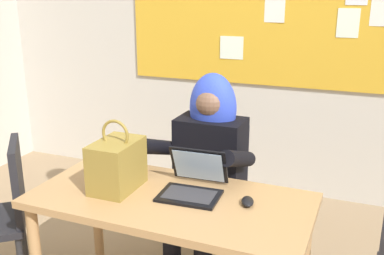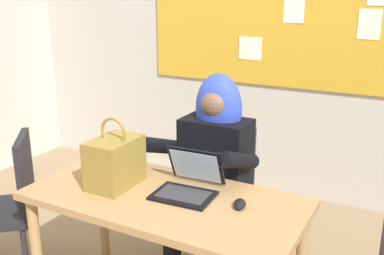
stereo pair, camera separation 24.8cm
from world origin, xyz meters
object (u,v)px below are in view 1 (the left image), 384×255
Objects in this scene: desk_main at (170,213)px; computer_mouse at (248,201)px; person_costumed at (207,158)px; laptop at (193,184)px; chair_spare_by_window at (1,210)px; chair_at_desk at (214,184)px; handbag at (117,164)px.

desk_main is 0.41m from computer_mouse.
laptop is at bearing 12.59° from person_costumed.
desk_main is at bearing 2.10° from person_costumed.
desk_main is 1.57× the size of chair_spare_by_window.
laptop is 1.16m from chair_spare_by_window.
chair_at_desk is 0.72× the size of person_costumed.
chair_at_desk reaches higher than computer_mouse.
desk_main is 4.32× the size of laptop.
person_costumed is at bearing 110.93° from computer_mouse.
desk_main is at bearing 1.01° from handbag.
chair_at_desk is 8.57× the size of computer_mouse.
handbag is at bearing -25.46° from person_costumed.
chair_spare_by_window is at bearing -47.45° from chair_at_desk.
person_costumed is 3.28× the size of handbag.
laptop is 3.19× the size of computer_mouse.
chair_at_desk is 2.69× the size of laptop.
laptop is 0.30m from computer_mouse.
computer_mouse is at bearing 5.65° from handbag.
laptop is (0.10, -0.48, 0.04)m from person_costumed.
chair_spare_by_window is at bearing -171.78° from laptop.
computer_mouse is at bearing 148.02° from chair_spare_by_window.
laptop is 0.88× the size of handbag.
laptop is (0.09, -0.61, 0.27)m from chair_at_desk.
person_costumed is 0.66m from handbag.
handbag is 0.42× the size of chair_spare_by_window.
computer_mouse is at bearing 38.79° from person_costumed.
chair_spare_by_window is (-1.40, -0.19, -0.23)m from computer_mouse.
chair_at_desk is at bearing 104.55° from computer_mouse.
person_costumed reaches higher than desk_main.
person_costumed is (-0.01, 0.57, 0.10)m from desk_main.
computer_mouse is (0.39, 0.06, 0.11)m from desk_main.
chair_at_desk is 0.98× the size of chair_spare_by_window.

